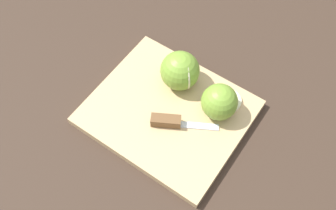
{
  "coord_description": "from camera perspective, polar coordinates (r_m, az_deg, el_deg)",
  "views": [
    {
      "loc": [
        0.18,
        -0.38,
        0.74
      ],
      "look_at": [
        0.0,
        0.0,
        0.04
      ],
      "focal_mm": 42.0,
      "sensor_mm": 36.0,
      "label": 1
    }
  ],
  "objects": [
    {
      "name": "apple_slice",
      "position": [
        0.85,
        8.7,
        0.6
      ],
      "size": [
        0.06,
        0.06,
        0.01
      ],
      "color": "beige",
      "rests_on": "cutting_board"
    },
    {
      "name": "cutting_board",
      "position": [
        0.84,
        -0.0,
        -1.05
      ],
      "size": [
        0.36,
        0.32,
        0.02
      ],
      "color": "tan",
      "rests_on": "ground_plane"
    },
    {
      "name": "knife",
      "position": [
        0.81,
        0.19,
        -2.39
      ],
      "size": [
        0.14,
        0.07,
        0.02
      ],
      "rotation": [
        0.0,
        0.0,
        0.35
      ],
      "color": "silver",
      "rests_on": "cutting_board"
    },
    {
      "name": "ground_plane",
      "position": [
        0.85,
        -0.0,
        -1.38
      ],
      "size": [
        4.0,
        4.0,
        0.0
      ],
      "primitive_type": "plane",
      "color": "#38281E"
    },
    {
      "name": "apple_half_right",
      "position": [
        0.81,
        7.48,
        0.45
      ],
      "size": [
        0.08,
        0.08,
        0.08
      ],
      "rotation": [
        0.0,
        0.0,
        0.32
      ],
      "color": "olive",
      "rests_on": "cutting_board"
    },
    {
      "name": "apple_half_left",
      "position": [
        0.84,
        1.76,
        5.01
      ],
      "size": [
        0.08,
        0.08,
        0.08
      ],
      "rotation": [
        0.0,
        0.0,
        0.68
      ],
      "color": "olive",
      "rests_on": "cutting_board"
    }
  ]
}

